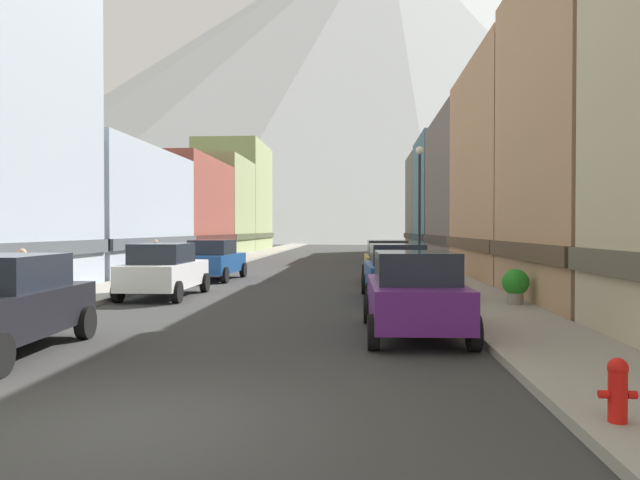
% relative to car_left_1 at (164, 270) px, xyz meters
% --- Properties ---
extents(ground_plane, '(400.00, 400.00, 0.00)m').
position_rel_car_left_1_xyz_m(ground_plane, '(3.80, -13.07, -0.90)').
color(ground_plane, '#313131').
extents(sidewalk_left, '(2.50, 100.00, 0.15)m').
position_rel_car_left_1_xyz_m(sidewalk_left, '(-2.45, 21.93, -0.82)').
color(sidewalk_left, gray).
rests_on(sidewalk_left, ground).
extents(sidewalk_right, '(2.50, 100.00, 0.15)m').
position_rel_car_left_1_xyz_m(sidewalk_right, '(10.05, 21.93, -0.82)').
color(sidewalk_right, gray).
rests_on(sidewalk_right, ground).
extents(storefront_left_2, '(7.77, 12.65, 6.39)m').
position_rel_car_left_1_xyz_m(storefront_left_2, '(-7.43, 10.78, 2.18)').
color(storefront_left_2, '#99A5B2').
rests_on(storefront_left_2, ground).
extents(storefront_left_3, '(6.92, 12.15, 7.22)m').
position_rel_car_left_1_xyz_m(storefront_left_3, '(-7.01, 23.19, 2.58)').
color(storefront_left_3, brown).
rests_on(storefront_left_3, ground).
extents(storefront_left_4, '(9.28, 9.82, 8.56)m').
position_rel_car_left_1_xyz_m(storefront_left_4, '(-8.19, 34.33, 3.23)').
color(storefront_left_4, '#8C9966').
rests_on(storefront_left_4, ground).
extents(storefront_left_5, '(6.85, 11.49, 11.34)m').
position_rel_car_left_1_xyz_m(storefront_left_5, '(-6.98, 45.11, 4.59)').
color(storefront_left_5, '#8C9966').
rests_on(storefront_left_5, ground).
extents(storefront_right_2, '(8.89, 11.01, 9.75)m').
position_rel_car_left_1_xyz_m(storefront_right_2, '(15.59, 8.36, 3.81)').
color(storefront_right_2, tan).
rests_on(storefront_right_2, ground).
extents(storefront_right_3, '(9.00, 12.60, 9.51)m').
position_rel_car_left_1_xyz_m(storefront_right_3, '(15.65, 20.17, 3.69)').
color(storefront_right_3, '#66605B').
rests_on(storefront_right_3, ground).
extents(storefront_right_4, '(6.70, 10.29, 9.93)m').
position_rel_car_left_1_xyz_m(storefront_right_4, '(14.50, 32.21, 3.89)').
color(storefront_right_4, slate).
rests_on(storefront_right_4, ground).
extents(storefront_right_5, '(7.75, 9.31, 9.64)m').
position_rel_car_left_1_xyz_m(storefront_right_5, '(15.02, 42.17, 3.76)').
color(storefront_right_5, '#66605B').
rests_on(storefront_right_5, ground).
extents(car_left_1, '(2.08, 4.41, 1.78)m').
position_rel_car_left_1_xyz_m(car_left_1, '(0.00, 0.00, 0.00)').
color(car_left_1, silver).
rests_on(car_left_1, ground).
extents(car_left_2, '(2.23, 4.48, 1.78)m').
position_rel_car_left_1_xyz_m(car_left_2, '(-0.00, 6.91, 0.00)').
color(car_left_2, '#19478C').
rests_on(car_left_2, ground).
extents(car_right_0, '(2.13, 4.43, 1.78)m').
position_rel_car_left_1_xyz_m(car_right_0, '(7.60, -6.87, 0.00)').
color(car_right_0, '#591E72').
rests_on(car_right_0, ground).
extents(car_right_1, '(2.21, 4.47, 1.78)m').
position_rel_car_left_1_xyz_m(car_right_1, '(7.60, -0.24, 0.00)').
color(car_right_1, '#19478C').
rests_on(car_right_1, ground).
extents(car_right_2, '(2.13, 4.43, 1.78)m').
position_rel_car_left_1_xyz_m(car_right_2, '(7.60, 6.02, 0.00)').
color(car_right_2, '#B28419').
rests_on(car_right_2, ground).
extents(fire_hydrant_near, '(0.40, 0.22, 0.70)m').
position_rel_car_left_1_xyz_m(fire_hydrant_near, '(9.25, -13.03, -0.37)').
color(fire_hydrant_near, red).
rests_on(fire_hydrant_near, sidewalk_right).
extents(potted_plant_0, '(0.75, 0.75, 0.99)m').
position_rel_car_left_1_xyz_m(potted_plant_0, '(10.80, -2.40, -0.19)').
color(potted_plant_0, gray).
rests_on(potted_plant_0, sidewalk_right).
extents(pedestrian_0, '(0.36, 0.36, 1.59)m').
position_rel_car_left_1_xyz_m(pedestrian_0, '(-2.45, -4.21, -0.02)').
color(pedestrian_0, navy).
rests_on(pedestrian_0, sidewalk_left).
extents(pedestrian_1, '(0.36, 0.36, 1.65)m').
position_rel_car_left_1_xyz_m(pedestrian_1, '(-2.45, 6.34, 0.01)').
color(pedestrian_1, navy).
rests_on(pedestrian_1, sidewalk_left).
extents(streetlamp_right, '(0.36, 0.36, 5.86)m').
position_rel_car_left_1_xyz_m(streetlamp_right, '(9.15, 8.30, 3.09)').
color(streetlamp_right, black).
rests_on(streetlamp_right, sidewalk_right).
extents(mountain_backdrop, '(359.19, 359.19, 135.04)m').
position_rel_car_left_1_xyz_m(mountain_backdrop, '(17.37, 246.93, 66.62)').
color(mountain_backdrop, silver).
rests_on(mountain_backdrop, ground).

